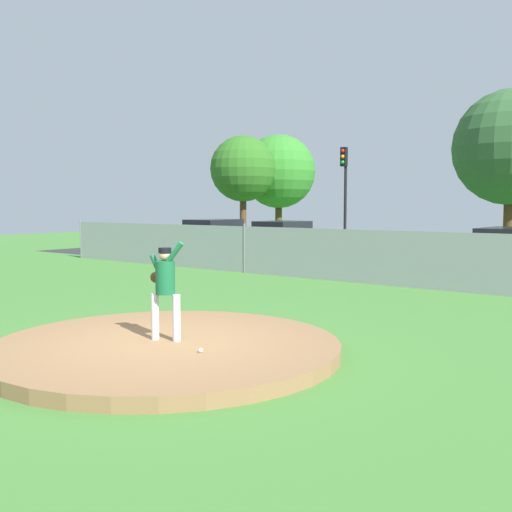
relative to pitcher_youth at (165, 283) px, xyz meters
name	(u,v)px	position (x,y,z in m)	size (l,w,h in m)	color
ground_plane	(348,306)	(0.07, 5.96, -1.17)	(80.00, 80.00, 0.00)	#427A33
asphalt_strip	(467,274)	(0.07, 14.46, -1.17)	(44.00, 7.00, 0.01)	#2B2B2D
pitchers_mound	(167,348)	(0.07, -0.04, -1.06)	(5.72, 5.72, 0.22)	olive
pitcher_youth	(165,283)	(0.00, 0.00, 0.00)	(0.78, 0.32, 1.66)	silver
baseball	(201,350)	(1.04, -0.25, -0.91)	(0.07, 0.07, 0.07)	white
chainlink_fence	(416,260)	(0.07, 9.96, -0.32)	(32.87, 0.07, 1.79)	gray
parked_car_charcoal	(214,239)	(-11.70, 14.01, -0.32)	(2.03, 4.46, 1.79)	#232328
parked_car_champagne	(509,253)	(1.36, 14.79, -0.37)	(1.96, 4.66, 1.67)	tan
parked_car_burgundy	(282,243)	(-7.82, 14.15, -0.34)	(1.88, 4.02, 1.77)	maroon
traffic_cone_orange	(325,265)	(-4.32, 11.95, -0.91)	(0.40, 0.40, 0.55)	orange
traffic_light_near	(345,183)	(-7.27, 18.47, 2.36)	(0.28, 0.46, 5.20)	black
tree_broad_right	(243,169)	(-15.79, 21.15, 3.44)	(3.95, 3.95, 6.61)	#4C331E
tree_slender_far	(279,172)	(-15.59, 24.50, 3.42)	(4.71, 4.71, 6.96)	#4C331E
tree_broad_left	(512,148)	(-1.36, 24.58, 4.13)	(5.73, 5.73, 8.18)	#4C331E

